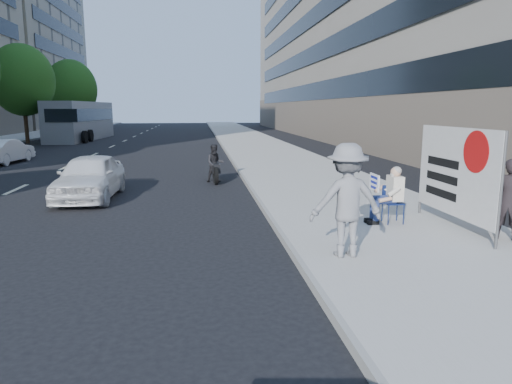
{
  "coord_description": "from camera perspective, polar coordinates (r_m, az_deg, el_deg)",
  "views": [
    {
      "loc": [
        -0.26,
        -8.29,
        2.75
      ],
      "look_at": [
        0.97,
        1.47,
        0.94
      ],
      "focal_mm": 32.0,
      "sensor_mm": 36.0,
      "label": 1
    }
  ],
  "objects": [
    {
      "name": "ground",
      "position": [
        8.74,
        -5.18,
        -7.93
      ],
      "size": [
        160.0,
        160.0,
        0.0
      ],
      "primitive_type": "plane",
      "color": "black",
      "rests_on": "ground"
    },
    {
      "name": "near_sidewalk",
      "position": [
        28.74,
        1.35,
        5.09
      ],
      "size": [
        5.0,
        120.0,
        0.15
      ],
      "primitive_type": "cube",
      "color": "#A8A59E",
      "rests_on": "ground"
    },
    {
      "name": "near_building",
      "position": [
        44.43,
        16.73,
        19.41
      ],
      "size": [
        14.0,
        70.0,
        20.0
      ],
      "primitive_type": "cube",
      "color": "gray",
      "rests_on": "ground"
    },
    {
      "name": "tree_far_d",
      "position": [
        40.64,
        -27.19,
        12.33
      ],
      "size": [
        4.8,
        4.8,
        7.65
      ],
      "color": "#382616",
      "rests_on": "ground"
    },
    {
      "name": "tree_far_e",
      "position": [
        54.03,
        -22.11,
        11.84
      ],
      "size": [
        5.4,
        5.4,
        7.89
      ],
      "color": "#382616",
      "rests_on": "ground"
    },
    {
      "name": "seated_protester",
      "position": [
        10.81,
        16.25,
        0.03
      ],
      "size": [
        0.83,
        1.12,
        1.31
      ],
      "color": "navy",
      "rests_on": "near_sidewalk"
    },
    {
      "name": "jogger",
      "position": [
        8.15,
        11.26,
        -1.04
      ],
      "size": [
        1.32,
        0.78,
        2.01
      ],
      "primitive_type": "imported",
      "rotation": [
        0.0,
        0.0,
        3.16
      ],
      "color": "gray",
      "rests_on": "near_sidewalk"
    },
    {
      "name": "pedestrian_woman",
      "position": [
        10.3,
        29.02,
        -0.83
      ],
      "size": [
        0.72,
        0.67,
        1.64
      ],
      "primitive_type": "imported",
      "rotation": [
        0.0,
        0.0,
        2.53
      ],
      "color": "black",
      "rests_on": "near_sidewalk"
    },
    {
      "name": "protest_banner",
      "position": [
        10.67,
        23.68,
        2.3
      ],
      "size": [
        0.08,
        3.06,
        2.2
      ],
      "color": "#4C4C4C",
      "rests_on": "near_sidewalk"
    },
    {
      "name": "white_sedan_near",
      "position": [
        14.88,
        -20.06,
        1.83
      ],
      "size": [
        1.71,
        4.05,
        1.37
      ],
      "primitive_type": "imported",
      "rotation": [
        0.0,
        0.0,
        -0.02
      ],
      "color": "white",
      "rests_on": "ground"
    },
    {
      "name": "white_sedan_mid",
      "position": [
        26.32,
        -28.85,
        4.5
      ],
      "size": [
        1.7,
        3.85,
        1.23
      ],
      "primitive_type": "imported",
      "rotation": [
        0.0,
        0.0,
        3.03
      ],
      "color": "white",
      "rests_on": "ground"
    },
    {
      "name": "motorcycle",
      "position": [
        17.26,
        -5.13,
        3.37
      ],
      "size": [
        0.74,
        2.05,
        1.42
      ],
      "rotation": [
        0.0,
        0.0,
        0.09
      ],
      "color": "black",
      "rests_on": "ground"
    },
    {
      "name": "bus",
      "position": [
        43.42,
        -20.98,
        8.29
      ],
      "size": [
        3.37,
        12.2,
        3.3
      ],
      "rotation": [
        0.0,
        0.0,
        -0.07
      ],
      "color": "slate",
      "rests_on": "ground"
    }
  ]
}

